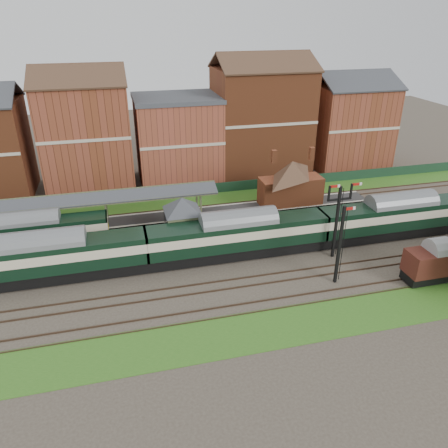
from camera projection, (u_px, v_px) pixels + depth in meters
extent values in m
plane|color=#473D33|center=(217.00, 259.00, 46.05)|extent=(160.00, 160.00, 0.00)
cube|color=#2D6619|center=(190.00, 201.00, 59.95)|extent=(90.00, 4.50, 0.06)
cube|color=#2D6619|center=(252.00, 332.00, 35.60)|extent=(90.00, 5.00, 0.06)
cube|color=#193823|center=(188.00, 191.00, 61.37)|extent=(90.00, 0.12, 1.50)
cube|color=#2D2D2D|center=(159.00, 221.00, 53.20)|extent=(55.00, 3.40, 1.00)
cube|color=#556749|center=(184.00, 238.00, 47.68)|extent=(3.40, 3.20, 2.40)
cube|color=#4D5635|center=(183.00, 220.00, 46.71)|extent=(3.60, 3.40, 2.00)
pyramid|color=#383A3F|center=(182.00, 205.00, 45.92)|extent=(5.40, 5.40, 1.60)
cube|color=brown|center=(253.00, 231.00, 49.49)|extent=(3.00, 2.40, 2.20)
cube|color=#4C3323|center=(256.00, 222.00, 48.29)|extent=(3.20, 1.34, 0.79)
cube|color=#4C3323|center=(252.00, 217.00, 49.42)|extent=(3.20, 1.34, 0.79)
cube|color=brown|center=(290.00, 191.00, 55.96)|extent=(8.00, 3.00, 3.50)
pyramid|color=#4C3323|center=(292.00, 170.00, 54.70)|extent=(8.10, 8.10, 2.20)
cube|color=brown|center=(273.00, 167.00, 53.93)|extent=(0.60, 0.60, 1.60)
cube|color=brown|center=(311.00, 164.00, 55.04)|extent=(0.60, 0.60, 1.60)
cube|color=#4D5635|center=(2.00, 224.00, 47.35)|extent=(0.22, 0.22, 3.40)
cube|color=#4D5635|center=(197.00, 196.00, 54.47)|extent=(0.22, 0.22, 3.40)
cube|color=#383A3F|center=(104.00, 197.00, 49.24)|extent=(26.00, 1.99, 0.90)
cube|color=#383A3F|center=(104.00, 191.00, 50.89)|extent=(26.00, 1.99, 0.90)
cube|color=#4D5635|center=(104.00, 191.00, 49.90)|extent=(26.00, 0.20, 0.20)
cube|color=black|center=(336.00, 223.00, 44.76)|extent=(0.25, 0.25, 8.00)
cube|color=black|center=(339.00, 199.00, 43.61)|extent=(2.60, 0.18, 0.18)
cube|color=#B2140F|center=(335.00, 186.00, 42.83)|extent=(1.10, 0.08, 0.25)
cube|color=#B2140F|center=(357.00, 184.00, 43.36)|extent=(1.10, 0.08, 0.25)
cube|color=black|center=(339.00, 246.00, 40.41)|extent=(0.25, 0.25, 8.00)
cube|color=#B2140F|center=(350.00, 209.00, 38.89)|extent=(1.10, 0.08, 0.25)
cube|color=brown|center=(86.00, 137.00, 61.60)|extent=(12.00, 10.00, 15.00)
cube|color=brown|center=(178.00, 141.00, 65.14)|extent=(12.00, 10.00, 12.00)
cube|color=brown|center=(261.00, 123.00, 67.13)|extent=(14.00, 10.00, 16.00)
cube|color=brown|center=(348.00, 127.00, 71.10)|extent=(12.00, 10.00, 13.00)
cube|color=black|center=(49.00, 274.00, 42.03)|extent=(19.00, 2.66, 1.16)
cube|color=black|center=(45.00, 257.00, 41.17)|extent=(19.00, 2.96, 2.74)
cube|color=beige|center=(44.00, 254.00, 41.02)|extent=(19.02, 3.00, 0.95)
cube|color=slate|center=(42.00, 242.00, 40.49)|extent=(19.00, 2.96, 0.63)
cube|color=black|center=(238.00, 250.00, 46.22)|extent=(19.00, 2.66, 1.16)
cube|color=black|center=(238.00, 234.00, 45.36)|extent=(19.00, 2.96, 2.74)
cube|color=beige|center=(238.00, 231.00, 45.22)|extent=(19.02, 3.00, 0.95)
cube|color=slate|center=(239.00, 221.00, 44.69)|extent=(19.00, 2.96, 0.63)
cube|color=black|center=(396.00, 230.00, 50.42)|extent=(19.00, 2.66, 1.16)
cube|color=black|center=(399.00, 215.00, 49.56)|extent=(19.00, 2.96, 2.74)
cube|color=beige|center=(399.00, 212.00, 49.41)|extent=(19.02, 3.00, 0.95)
cube|color=slate|center=(401.00, 202.00, 48.88)|extent=(19.00, 2.96, 0.63)
cube|color=black|center=(31.00, 246.00, 47.18)|extent=(16.49, 2.31, 1.01)
cube|color=black|center=(28.00, 232.00, 46.43)|extent=(16.49, 2.56, 2.38)
cube|color=beige|center=(28.00, 230.00, 46.31)|extent=(16.51, 2.60, 0.82)
cube|color=slate|center=(26.00, 221.00, 45.85)|extent=(16.49, 2.56, 0.55)
cube|color=black|center=(432.00, 275.00, 42.21)|extent=(5.71, 2.10, 0.86)
cube|color=#411D12|center=(436.00, 261.00, 41.52)|extent=(5.71, 2.48, 2.29)
cube|color=gray|center=(438.00, 249.00, 40.96)|extent=(5.71, 2.48, 0.42)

